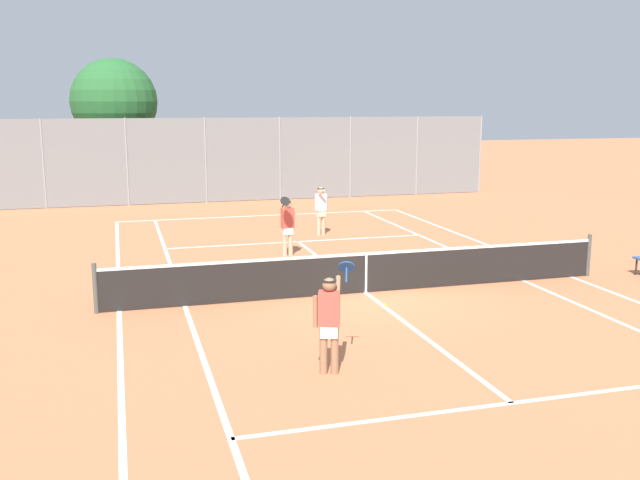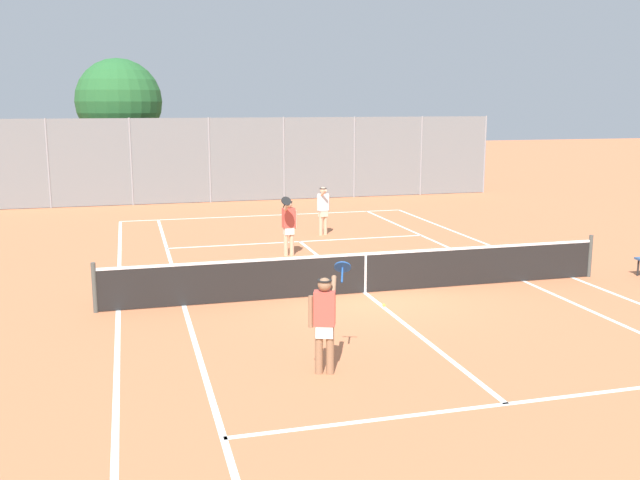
% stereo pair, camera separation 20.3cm
% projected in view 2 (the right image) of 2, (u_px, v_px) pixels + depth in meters
% --- Properties ---
extents(ground_plane, '(120.00, 120.00, 0.00)m').
position_uv_depth(ground_plane, '(365.00, 293.00, 16.45)').
color(ground_plane, '#C67047').
extents(court_line_markings, '(11.10, 23.90, 0.01)m').
position_uv_depth(court_line_markings, '(365.00, 293.00, 16.45)').
color(court_line_markings, white).
rests_on(court_line_markings, ground).
extents(tennis_net, '(12.00, 0.10, 1.07)m').
position_uv_depth(tennis_net, '(365.00, 271.00, 16.35)').
color(tennis_net, '#474C47').
rests_on(tennis_net, ground).
extents(player_near_side, '(0.83, 0.69, 1.77)m').
position_uv_depth(player_near_side, '(325.00, 318.00, 11.39)').
color(player_near_side, '#936B4C').
rests_on(player_near_side, ground).
extents(player_far_left, '(0.60, 0.79, 1.77)m').
position_uv_depth(player_far_left, '(289.00, 224.00, 20.28)').
color(player_far_left, '#D8A884').
rests_on(player_far_left, ground).
extents(player_far_right, '(0.44, 0.55, 1.60)m').
position_uv_depth(player_far_right, '(323.00, 208.00, 23.46)').
color(player_far_right, '#D8A884').
rests_on(player_far_right, ground).
extents(loose_tennis_ball_1, '(0.07, 0.07, 0.07)m').
position_uv_depth(loose_tennis_ball_1, '(220.00, 268.00, 18.73)').
color(loose_tennis_ball_1, '#D1DB33').
rests_on(loose_tennis_ball_1, ground).
extents(loose_tennis_ball_2, '(0.07, 0.07, 0.07)m').
position_uv_depth(loose_tennis_ball_2, '(384.00, 305.00, 15.33)').
color(loose_tennis_ball_2, '#D1DB33').
rests_on(loose_tennis_ball_2, ground).
extents(back_fence, '(23.30, 0.08, 3.70)m').
position_uv_depth(back_fence, '(247.00, 159.00, 31.49)').
color(back_fence, gray).
rests_on(back_fence, ground).
extents(tree_behind_left, '(3.90, 3.90, 6.32)m').
position_uv_depth(tree_behind_left, '(120.00, 105.00, 32.84)').
color(tree_behind_left, brown).
rests_on(tree_behind_left, ground).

